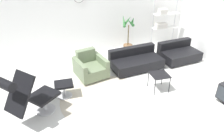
{
  "coord_description": "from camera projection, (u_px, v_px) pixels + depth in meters",
  "views": [
    {
      "loc": [
        -1.27,
        -4.36,
        3.29
      ],
      "look_at": [
        0.01,
        0.3,
        0.55
      ],
      "focal_mm": 35.0,
      "sensor_mm": 36.0,
      "label": 1
    }
  ],
  "objects": [
    {
      "name": "armchair_red",
      "position": [
        90.0,
        68.0,
        6.23
      ],
      "size": [
        0.98,
        0.99,
        0.73
      ],
      "rotation": [
        0.0,
        0.0,
        3.4
      ],
      "color": "silver",
      "rests_on": "ground_plane"
    },
    {
      "name": "lounge_chair",
      "position": [
        26.0,
        93.0,
        4.4
      ],
      "size": [
        1.19,
        1.16,
        1.24
      ],
      "rotation": [
        0.0,
        0.0,
        -0.82
      ],
      "color": "#BCBCC1",
      "rests_on": "ground_plane"
    },
    {
      "name": "ground_plane",
      "position": [
        115.0,
        94.0,
        5.58
      ],
      "size": [
        12.0,
        12.0,
        0.0
      ],
      "primitive_type": "plane",
      "color": "silver"
    },
    {
      "name": "couch_second",
      "position": [
        178.0,
        54.0,
        7.16
      ],
      "size": [
        1.32,
        0.98,
        0.6
      ],
      "rotation": [
        0.0,
        0.0,
        3.28
      ],
      "color": "black",
      "rests_on": "ground_plane"
    },
    {
      "name": "wall_back",
      "position": [
        91.0,
        11.0,
        7.3
      ],
      "size": [
        12.0,
        0.09,
        2.8
      ],
      "color": "white",
      "rests_on": "ground_plane"
    },
    {
      "name": "couch_low",
      "position": [
        136.0,
        61.0,
        6.69
      ],
      "size": [
        1.63,
        1.02,
        0.6
      ],
      "rotation": [
        0.0,
        0.0,
        3.28
      ],
      "color": "black",
      "rests_on": "ground_plane"
    },
    {
      "name": "side_table",
      "position": [
        159.0,
        76.0,
        5.57
      ],
      "size": [
        0.45,
        0.45,
        0.46
      ],
      "color": "black",
      "rests_on": "ground_plane"
    },
    {
      "name": "shelf_unit",
      "position": [
        163.0,
        20.0,
        7.8
      ],
      "size": [
        0.94,
        0.28,
        1.85
      ],
      "color": "#BCBCC1",
      "rests_on": "ground_plane"
    },
    {
      "name": "round_rug",
      "position": [
        105.0,
        98.0,
        5.42
      ],
      "size": [
        2.2,
        2.2,
        0.01
      ],
      "color": "#BCB29E",
      "rests_on": "ground_plane"
    },
    {
      "name": "potted_plant",
      "position": [
        128.0,
        40.0,
        7.55
      ],
      "size": [
        0.45,
        0.43,
        1.33
      ],
      "color": "brown",
      "rests_on": "ground_plane"
    },
    {
      "name": "ottoman",
      "position": [
        64.0,
        87.0,
        5.38
      ],
      "size": [
        0.45,
        0.38,
        0.38
      ],
      "color": "#BCBCC1",
      "rests_on": "ground_plane"
    }
  ]
}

